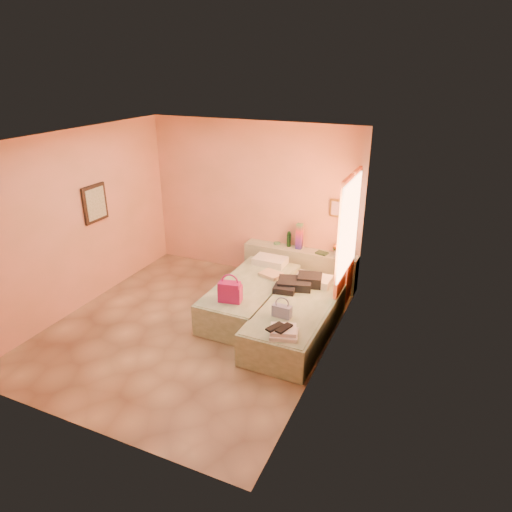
% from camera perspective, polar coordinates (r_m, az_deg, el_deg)
% --- Properties ---
extents(ground, '(4.50, 4.50, 0.00)m').
position_cam_1_polar(ground, '(7.05, -7.93, -8.83)').
color(ground, tan).
rests_on(ground, ground).
extents(room_walls, '(4.02, 4.51, 2.81)m').
position_cam_1_polar(room_walls, '(6.66, -4.71, 6.32)').
color(room_walls, '#FCA086').
rests_on(room_walls, ground).
extents(headboard_ledge, '(2.05, 0.30, 0.65)m').
position_cam_1_polar(headboard_ledge, '(8.21, 5.48, -1.28)').
color(headboard_ledge, '#B1BC9A').
rests_on(headboard_ledge, ground).
extents(bed_left, '(0.92, 2.01, 0.50)m').
position_cam_1_polar(bed_left, '(7.29, -0.65, -5.16)').
color(bed_left, '#B4C8A0').
rests_on(bed_left, ground).
extents(bed_right, '(0.92, 2.01, 0.50)m').
position_cam_1_polar(bed_right, '(6.67, 4.98, -8.17)').
color(bed_right, '#B4C8A0').
rests_on(bed_right, ground).
extents(water_bottle, '(0.08, 0.08, 0.27)m').
position_cam_1_polar(water_bottle, '(8.15, 4.13, 2.09)').
color(water_bottle, '#153B1E').
rests_on(water_bottle, headboard_ledge).
extents(rainbow_box, '(0.10, 0.10, 0.46)m').
position_cam_1_polar(rainbow_box, '(8.03, 5.43, 2.47)').
color(rainbow_box, '#B21562').
rests_on(rainbow_box, headboard_ledge).
extents(small_dish, '(0.16, 0.16, 0.03)m').
position_cam_1_polar(small_dish, '(8.29, 2.65, 1.61)').
color(small_dish, '#4D8D5B').
rests_on(small_dish, headboard_ledge).
extents(green_book, '(0.22, 0.18, 0.03)m').
position_cam_1_polar(green_book, '(7.93, 8.23, 0.37)').
color(green_book, '#25452B').
rests_on(green_book, headboard_ledge).
extents(flower_vase, '(0.26, 0.26, 0.27)m').
position_cam_1_polar(flower_vase, '(7.81, 10.21, 0.82)').
color(flower_vase, white).
rests_on(flower_vase, headboard_ledge).
extents(magenta_handbag, '(0.36, 0.24, 0.31)m').
position_cam_1_polar(magenta_handbag, '(6.60, -3.24, -4.45)').
color(magenta_handbag, '#B21562').
rests_on(magenta_handbag, bed_left).
extents(khaki_garment, '(0.39, 0.35, 0.06)m').
position_cam_1_polar(khaki_garment, '(7.39, 1.88, -2.32)').
color(khaki_garment, tan).
rests_on(khaki_garment, bed_left).
extents(clothes_pile, '(0.66, 0.66, 0.16)m').
position_cam_1_polar(clothes_pile, '(7.02, 5.20, -3.39)').
color(clothes_pile, black).
rests_on(clothes_pile, bed_right).
extents(blue_handbag, '(0.27, 0.12, 0.17)m').
position_cam_1_polar(blue_handbag, '(6.24, 3.26, -6.90)').
color(blue_handbag, '#3A478B').
rests_on(blue_handbag, bed_right).
extents(towel_stack, '(0.42, 0.38, 0.10)m').
position_cam_1_polar(towel_stack, '(5.86, 3.53, -9.51)').
color(towel_stack, white).
rests_on(towel_stack, bed_right).
extents(sandal_pair, '(0.27, 0.31, 0.03)m').
position_cam_1_polar(sandal_pair, '(5.82, 2.91, -8.97)').
color(sandal_pair, black).
rests_on(sandal_pair, towel_stack).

